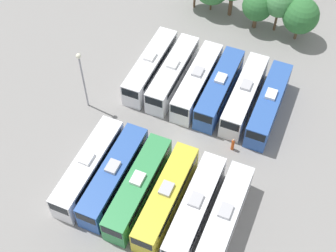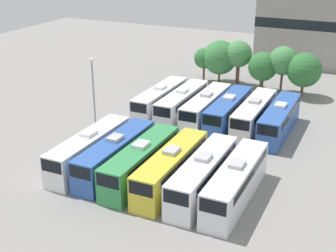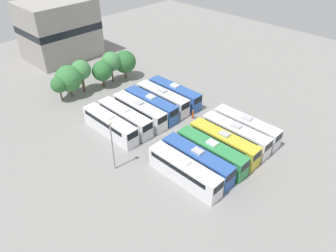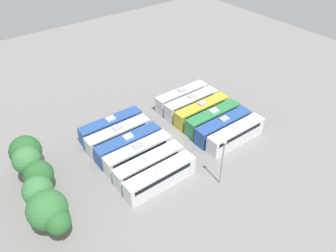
{
  "view_description": "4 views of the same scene",
  "coord_description": "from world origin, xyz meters",
  "px_view_note": "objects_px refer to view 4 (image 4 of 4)",
  "views": [
    {
      "loc": [
        11.05,
        -30.46,
        43.87
      ],
      "look_at": [
        -1.97,
        0.21,
        2.01
      ],
      "focal_mm": 50.0,
      "sensor_mm": 36.0,
      "label": 1
    },
    {
      "loc": [
        17.59,
        -43.36,
        21.77
      ],
      "look_at": [
        -1.88,
        -1.95,
        3.01
      ],
      "focal_mm": 50.0,
      "sensor_mm": 36.0,
      "label": 2
    },
    {
      "loc": [
        -33.88,
        -30.54,
        33.23
      ],
      "look_at": [
        -1.43,
        1.07,
        1.94
      ],
      "focal_mm": 35.0,
      "sensor_mm": 36.0,
      "label": 3
    },
    {
      "loc": [
        -36.3,
        28.64,
        38.09
      ],
      "look_at": [
        1.28,
        0.1,
        2.06
      ],
      "focal_mm": 35.0,
      "sensor_mm": 36.0,
      "label": 4
    }
  ],
  "objects_px": {
    "bus_7": "(149,165)",
    "tree_2": "(38,191)",
    "bus_0": "(236,134)",
    "tree_4": "(27,160)",
    "bus_2": "(213,118)",
    "tree_5": "(26,151)",
    "bus_8": "(138,153)",
    "bus_1": "(223,126)",
    "bus_3": "(202,111)",
    "tree_1": "(47,210)",
    "bus_10": "(118,135)",
    "worker_person": "(149,123)",
    "bus_6": "(160,177)",
    "bus_9": "(129,144)",
    "bus_5": "(182,97)",
    "light_pole": "(223,155)",
    "tree_3": "(39,175)",
    "tree_0": "(58,222)",
    "bus_11": "(111,126)",
    "bus_4": "(191,103)"
  },
  "relations": [
    {
      "from": "bus_10",
      "to": "light_pole",
      "type": "height_order",
      "value": "light_pole"
    },
    {
      "from": "bus_3",
      "to": "worker_person",
      "type": "relative_size",
      "value": 6.5
    },
    {
      "from": "bus_2",
      "to": "tree_5",
      "type": "xyz_separation_m",
      "value": [
        9.36,
        31.57,
        2.1
      ]
    },
    {
      "from": "bus_6",
      "to": "tree_3",
      "type": "bearing_deg",
      "value": 57.16
    },
    {
      "from": "bus_7",
      "to": "tree_5",
      "type": "height_order",
      "value": "tree_5"
    },
    {
      "from": "bus_7",
      "to": "bus_4",
      "type": "bearing_deg",
      "value": -60.75
    },
    {
      "from": "bus_7",
      "to": "bus_10",
      "type": "height_order",
      "value": "same"
    },
    {
      "from": "bus_0",
      "to": "bus_11",
      "type": "distance_m",
      "value": 22.48
    },
    {
      "from": "tree_1",
      "to": "worker_person",
      "type": "bearing_deg",
      "value": -64.67
    },
    {
      "from": "bus_3",
      "to": "bus_6",
      "type": "relative_size",
      "value": 1.0
    },
    {
      "from": "bus_8",
      "to": "bus_1",
      "type": "bearing_deg",
      "value": -101.15
    },
    {
      "from": "bus_5",
      "to": "bus_9",
      "type": "bearing_deg",
      "value": 110.45
    },
    {
      "from": "bus_4",
      "to": "tree_2",
      "type": "distance_m",
      "value": 33.92
    },
    {
      "from": "bus_2",
      "to": "bus_11",
      "type": "bearing_deg",
      "value": 60.34
    },
    {
      "from": "worker_person",
      "to": "bus_11",
      "type": "bearing_deg",
      "value": 71.91
    },
    {
      "from": "bus_2",
      "to": "bus_3",
      "type": "relative_size",
      "value": 1.0
    },
    {
      "from": "bus_1",
      "to": "tree_2",
      "type": "relative_size",
      "value": 1.72
    },
    {
      "from": "bus_5",
      "to": "tree_3",
      "type": "relative_size",
      "value": 2.04
    },
    {
      "from": "bus_7",
      "to": "tree_2",
      "type": "relative_size",
      "value": 1.72
    },
    {
      "from": "bus_0",
      "to": "bus_9",
      "type": "relative_size",
      "value": 1.0
    },
    {
      "from": "tree_0",
      "to": "tree_4",
      "type": "height_order",
      "value": "tree_4"
    },
    {
      "from": "tree_2",
      "to": "tree_3",
      "type": "height_order",
      "value": "tree_2"
    },
    {
      "from": "tree_4",
      "to": "bus_0",
      "type": "bearing_deg",
      "value": -110.76
    },
    {
      "from": "bus_2",
      "to": "tree_3",
      "type": "bearing_deg",
      "value": 83.98
    },
    {
      "from": "bus_9",
      "to": "tree_4",
      "type": "distance_m",
      "value": 16.08
    },
    {
      "from": "bus_11",
      "to": "tree_5",
      "type": "bearing_deg",
      "value": 90.22
    },
    {
      "from": "bus_0",
      "to": "tree_4",
      "type": "xyz_separation_m",
      "value": [
        12.15,
        32.04,
        2.94
      ]
    },
    {
      "from": "bus_6",
      "to": "bus_9",
      "type": "height_order",
      "value": "same"
    },
    {
      "from": "bus_0",
      "to": "bus_1",
      "type": "xyz_separation_m",
      "value": [
        2.98,
        0.13,
        0.0
      ]
    },
    {
      "from": "tree_5",
      "to": "bus_10",
      "type": "bearing_deg",
      "value": -101.68
    },
    {
      "from": "bus_8",
      "to": "bus_9",
      "type": "height_order",
      "value": "same"
    },
    {
      "from": "bus_1",
      "to": "tree_3",
      "type": "relative_size",
      "value": 2.04
    },
    {
      "from": "bus_2",
      "to": "tree_5",
      "type": "distance_m",
      "value": 33.0
    },
    {
      "from": "bus_3",
      "to": "bus_7",
      "type": "relative_size",
      "value": 1.0
    },
    {
      "from": "bus_6",
      "to": "tree_4",
      "type": "distance_m",
      "value": 19.95
    },
    {
      "from": "light_pole",
      "to": "tree_0",
      "type": "xyz_separation_m",
      "value": [
        5.09,
        23.47,
        -2.01
      ]
    },
    {
      "from": "bus_2",
      "to": "tree_4",
      "type": "relative_size",
      "value": 1.74
    },
    {
      "from": "bus_5",
      "to": "bus_9",
      "type": "relative_size",
      "value": 1.0
    },
    {
      "from": "bus_2",
      "to": "bus_3",
      "type": "distance_m",
      "value": 3.14
    },
    {
      "from": "bus_4",
      "to": "bus_6",
      "type": "xyz_separation_m",
      "value": [
        -12.54,
        16.87,
        0.0
      ]
    },
    {
      "from": "bus_3",
      "to": "tree_1",
      "type": "xyz_separation_m",
      "value": [
        -6.95,
        33.03,
        2.19
      ]
    },
    {
      "from": "bus_2",
      "to": "bus_6",
      "type": "bearing_deg",
      "value": 110.3
    },
    {
      "from": "bus_2",
      "to": "tree_3",
      "type": "relative_size",
      "value": 2.04
    },
    {
      "from": "bus_9",
      "to": "tree_2",
      "type": "distance_m",
      "value": 17.08
    },
    {
      "from": "bus_2",
      "to": "tree_4",
      "type": "height_order",
      "value": "tree_4"
    },
    {
      "from": "bus_4",
      "to": "tree_4",
      "type": "height_order",
      "value": "tree_4"
    },
    {
      "from": "tree_0",
      "to": "tree_4",
      "type": "relative_size",
      "value": 0.78
    },
    {
      "from": "bus_5",
      "to": "bus_7",
      "type": "distance_m",
      "value": 20.91
    },
    {
      "from": "bus_8",
      "to": "tree_5",
      "type": "height_order",
      "value": "tree_5"
    },
    {
      "from": "bus_7",
      "to": "light_pole",
      "type": "distance_m",
      "value": 11.87
    }
  ]
}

